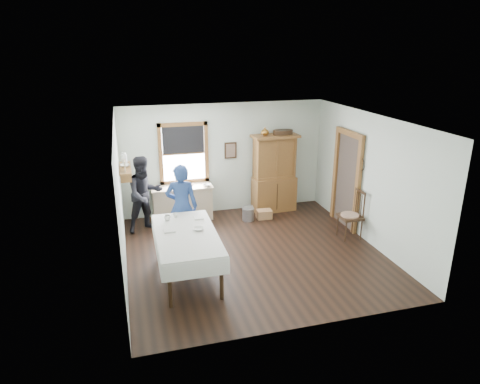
% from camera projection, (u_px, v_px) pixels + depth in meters
% --- Properties ---
extents(room, '(5.01, 5.01, 2.70)m').
position_uv_depth(room, '(255.00, 190.00, 8.21)').
color(room, black).
rests_on(room, ground).
extents(window, '(1.18, 0.07, 1.48)m').
position_uv_depth(window, '(184.00, 150.00, 10.12)').
color(window, white).
rests_on(window, room).
extents(doorway, '(0.09, 1.14, 2.22)m').
position_uv_depth(doorway, '(347.00, 177.00, 9.67)').
color(doorway, '#42372F').
rests_on(doorway, room).
extents(wall_shelf, '(0.24, 1.00, 0.44)m').
position_uv_depth(wall_shelf, '(125.00, 167.00, 8.95)').
color(wall_shelf, brown).
rests_on(wall_shelf, room).
extents(framed_picture, '(0.30, 0.04, 0.40)m').
position_uv_depth(framed_picture, '(231.00, 150.00, 10.43)').
color(framed_picture, '#362412').
rests_on(framed_picture, room).
extents(rug_beater, '(0.01, 0.27, 0.27)m').
position_uv_depth(rug_beater, '(362.00, 159.00, 8.98)').
color(rug_beater, black).
rests_on(rug_beater, room).
extents(work_counter, '(1.44, 0.57, 0.82)m').
position_uv_depth(work_counter, '(182.00, 203.00, 10.23)').
color(work_counter, tan).
rests_on(work_counter, room).
extents(china_hutch, '(1.16, 0.60, 1.93)m').
position_uv_depth(china_hutch, '(274.00, 173.00, 10.62)').
color(china_hutch, brown).
rests_on(china_hutch, room).
extents(dining_table, '(1.13, 2.11, 0.84)m').
position_uv_depth(dining_table, '(187.00, 255.00, 7.68)').
color(dining_table, silver).
rests_on(dining_table, room).
extents(spindle_chair, '(0.51, 0.51, 1.08)m').
position_uv_depth(spindle_chair, '(350.00, 214.00, 9.18)').
color(spindle_chair, '#362412').
rests_on(spindle_chair, room).
extents(pail, '(0.36, 0.36, 0.30)m').
position_uv_depth(pail, '(248.00, 214.00, 10.23)').
color(pail, '#93969B').
rests_on(pail, room).
extents(wicker_basket, '(0.37, 0.28, 0.21)m').
position_uv_depth(wicker_basket, '(264.00, 214.00, 10.36)').
color(wicker_basket, '#A7784C').
rests_on(wicker_basket, room).
extents(woman_blue, '(0.68, 0.53, 1.65)m').
position_uv_depth(woman_blue, '(182.00, 210.00, 8.66)').
color(woman_blue, navy).
rests_on(woman_blue, room).
extents(figure_dark, '(0.94, 0.83, 1.59)m').
position_uv_depth(figure_dark, '(145.00, 197.00, 9.47)').
color(figure_dark, black).
rests_on(figure_dark, room).
extents(table_cup_a, '(0.17, 0.17, 0.10)m').
position_uv_depth(table_cup_a, '(167.00, 218.00, 8.08)').
color(table_cup_a, silver).
rests_on(table_cup_a, dining_table).
extents(table_cup_b, '(0.10, 0.10, 0.09)m').
position_uv_depth(table_cup_b, '(176.00, 215.00, 8.22)').
color(table_cup_b, silver).
rests_on(table_cup_b, dining_table).
extents(table_bowl, '(0.27, 0.27, 0.05)m').
position_uv_depth(table_bowl, '(198.00, 229.00, 7.67)').
color(table_bowl, silver).
rests_on(table_bowl, dining_table).
extents(counter_book, '(0.26, 0.28, 0.02)m').
position_uv_depth(counter_book, '(184.00, 185.00, 10.16)').
color(counter_book, '#735C4C').
rests_on(counter_book, work_counter).
extents(counter_bowl, '(0.21, 0.21, 0.06)m').
position_uv_depth(counter_bowl, '(207.00, 185.00, 10.10)').
color(counter_bowl, silver).
rests_on(counter_bowl, work_counter).
extents(shelf_bowl, '(0.22, 0.22, 0.05)m').
position_uv_depth(shelf_bowl, '(125.00, 166.00, 8.95)').
color(shelf_bowl, silver).
rests_on(shelf_bowl, wall_shelf).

